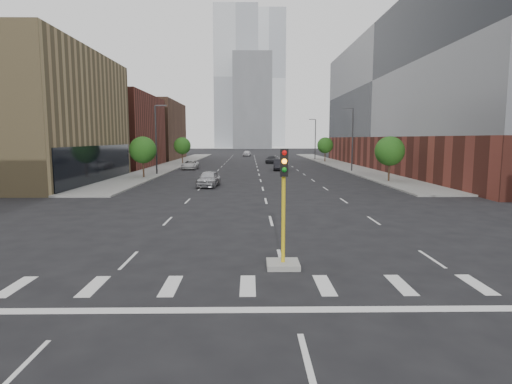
{
  "coord_description": "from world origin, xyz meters",
  "views": [
    {
      "loc": [
        -1.23,
        -6.41,
        4.75
      ],
      "look_at": [
        -0.97,
        11.56,
        2.5
      ],
      "focal_mm": 30.0,
      "sensor_mm": 36.0,
      "label": 1
    }
  ],
  "objects_px": {
    "car_mid_right": "(279,165)",
    "car_far_left": "(190,165)",
    "car_deep_right": "(271,160)",
    "median_traffic_signal": "(283,242)",
    "car_near_left": "(209,179)",
    "car_distant": "(247,153)"
  },
  "relations": [
    {
      "from": "car_mid_right",
      "to": "car_far_left",
      "type": "relative_size",
      "value": 1.01
    },
    {
      "from": "car_mid_right",
      "to": "car_deep_right",
      "type": "bearing_deg",
      "value": 93.79
    },
    {
      "from": "car_far_left",
      "to": "car_deep_right",
      "type": "distance_m",
      "value": 20.87
    },
    {
      "from": "median_traffic_signal",
      "to": "car_near_left",
      "type": "xyz_separation_m",
      "value": [
        -5.31,
        26.87,
        -0.18
      ]
    },
    {
      "from": "car_near_left",
      "to": "car_mid_right",
      "type": "xyz_separation_m",
      "value": [
        8.55,
        22.31,
        0.05
      ]
    },
    {
      "from": "median_traffic_signal",
      "to": "car_deep_right",
      "type": "relative_size",
      "value": 0.92
    },
    {
      "from": "car_deep_right",
      "to": "car_mid_right",
      "type": "bearing_deg",
      "value": -79.91
    },
    {
      "from": "median_traffic_signal",
      "to": "car_mid_right",
      "type": "xyz_separation_m",
      "value": [
        3.24,
        49.18,
        -0.14
      ]
    },
    {
      "from": "car_deep_right",
      "to": "car_distant",
      "type": "height_order",
      "value": "car_distant"
    },
    {
      "from": "median_traffic_signal",
      "to": "car_mid_right",
      "type": "height_order",
      "value": "median_traffic_signal"
    },
    {
      "from": "car_near_left",
      "to": "car_deep_right",
      "type": "height_order",
      "value": "car_near_left"
    },
    {
      "from": "median_traffic_signal",
      "to": "car_near_left",
      "type": "bearing_deg",
      "value": 101.19
    },
    {
      "from": "median_traffic_signal",
      "to": "car_deep_right",
      "type": "distance_m",
      "value": 67.14
    },
    {
      "from": "car_near_left",
      "to": "car_mid_right",
      "type": "height_order",
      "value": "car_mid_right"
    },
    {
      "from": "car_near_left",
      "to": "car_mid_right",
      "type": "relative_size",
      "value": 0.91
    },
    {
      "from": "car_mid_right",
      "to": "car_distant",
      "type": "height_order",
      "value": "car_mid_right"
    },
    {
      "from": "car_deep_right",
      "to": "car_far_left",
      "type": "bearing_deg",
      "value": -120.96
    },
    {
      "from": "median_traffic_signal",
      "to": "car_near_left",
      "type": "height_order",
      "value": "median_traffic_signal"
    },
    {
      "from": "car_mid_right",
      "to": "car_far_left",
      "type": "bearing_deg",
      "value": 174.86
    },
    {
      "from": "median_traffic_signal",
      "to": "car_near_left",
      "type": "distance_m",
      "value": 27.39
    },
    {
      "from": "car_near_left",
      "to": "median_traffic_signal",
      "type": "bearing_deg",
      "value": -73.06
    },
    {
      "from": "car_near_left",
      "to": "car_distant",
      "type": "bearing_deg",
      "value": 93.18
    }
  ]
}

